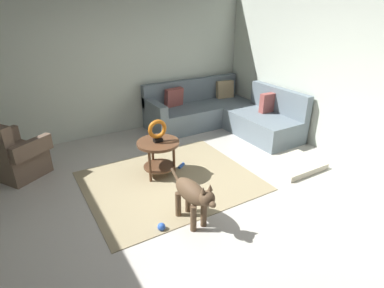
# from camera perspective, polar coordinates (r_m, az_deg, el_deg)

# --- Properties ---
(ground_plane) EXTENTS (6.00, 6.00, 0.10)m
(ground_plane) POSITION_cam_1_polar(r_m,az_deg,el_deg) (3.89, -1.20, -12.70)
(ground_plane) COLOR beige
(wall_back) EXTENTS (6.00, 0.12, 2.70)m
(wall_back) POSITION_cam_1_polar(r_m,az_deg,el_deg) (5.92, -16.05, 14.35)
(wall_back) COLOR silver
(wall_back) RESTS_ON ground_plane
(wall_right) EXTENTS (0.12, 6.00, 2.70)m
(wall_right) POSITION_cam_1_polar(r_m,az_deg,el_deg) (5.30, 28.09, 11.36)
(wall_right) COLOR silver
(wall_right) RESTS_ON ground_plane
(area_rug) EXTENTS (2.30, 1.90, 0.01)m
(area_rug) POSITION_cam_1_polar(r_m,az_deg,el_deg) (4.43, -4.03, -6.79)
(area_rug) COLOR tan
(area_rug) RESTS_ON ground_plane
(sectional_couch) EXTENTS (2.20, 2.25, 0.88)m
(sectional_couch) POSITION_cam_1_polar(r_m,az_deg,el_deg) (6.21, 5.57, 5.52)
(sectional_couch) COLOR slate
(sectional_couch) RESTS_ON ground_plane
(armchair) EXTENTS (0.94, 1.00, 0.88)m
(armchair) POSITION_cam_1_polar(r_m,az_deg,el_deg) (5.06, -29.90, -2.01)
(armchair) COLOR brown
(armchair) RESTS_ON ground_plane
(side_table) EXTENTS (0.60, 0.60, 0.54)m
(side_table) POSITION_cam_1_polar(r_m,az_deg,el_deg) (4.40, -6.22, -1.02)
(side_table) COLOR brown
(side_table) RESTS_ON ground_plane
(torus_sculpture) EXTENTS (0.28, 0.08, 0.33)m
(torus_sculpture) POSITION_cam_1_polar(r_m,az_deg,el_deg) (4.28, -6.40, 2.54)
(torus_sculpture) COLOR black
(torus_sculpture) RESTS_ON side_table
(dog_bed_mat) EXTENTS (0.80, 0.60, 0.09)m
(dog_bed_mat) POSITION_cam_1_polar(r_m,az_deg,el_deg) (5.01, 18.44, -3.66)
(dog_bed_mat) COLOR beige
(dog_bed_mat) RESTS_ON ground_plane
(dog) EXTENTS (0.25, 0.85, 0.63)m
(dog) POSITION_cam_1_polar(r_m,az_deg,el_deg) (3.45, 0.15, -9.38)
(dog) COLOR brown
(dog) RESTS_ON ground_plane
(dog_toy_ball) EXTENTS (0.09, 0.09, 0.09)m
(dog_toy_ball) POSITION_cam_1_polar(r_m,az_deg,el_deg) (3.56, -5.67, -14.96)
(dog_toy_ball) COLOR blue
(dog_toy_ball) RESTS_ON ground_plane
(dog_toy_rope) EXTENTS (0.15, 0.12, 0.05)m
(dog_toy_rope) POSITION_cam_1_polar(r_m,az_deg,el_deg) (4.77, -2.01, -4.04)
(dog_toy_rope) COLOR blue
(dog_toy_rope) RESTS_ON ground_plane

